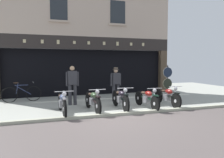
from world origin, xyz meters
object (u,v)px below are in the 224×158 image
Objects in this scene: shopkeeper_center at (116,83)px; advert_board_near at (58,66)px; tyre_sign_pole at (168,78)px; leaning_bicycle at (22,94)px; motorcycle_right at (167,96)px; motorcycle_left at (62,102)px; motorcycle_center at (120,98)px; motorcycle_center_right at (147,98)px; motorcycle_center_left at (93,100)px; salesman_left at (72,83)px.

advert_board_near is (-2.47, 2.55, 0.76)m from shopkeeper_center.
leaning_bicycle is at bearing 173.23° from tyre_sign_pole.
tyre_sign_pole is (1.47, 2.24, 0.58)m from motorcycle_right.
motorcycle_left is 1.22× the size of tyre_sign_pole.
leaning_bicycle is (-6.00, 3.13, -0.04)m from motorcycle_right.
advert_board_near reaches higher than motorcycle_right.
motorcycle_center_right is at bearing 175.12° from motorcycle_center.
motorcycle_right is 6.77m from leaning_bicycle.
motorcycle_right is 6.15m from advert_board_near.
shopkeeper_center is at bearing -100.52° from motorcycle_center.
motorcycle_center_left is at bearing -4.13° from motorcycle_center_right.
motorcycle_left is at bearing 19.37° from leaning_bicycle.
motorcycle_center_right is 5.95m from leaning_bicycle.
motorcycle_center_left reaches higher than motorcycle_center_right.
motorcycle_center is 1.20× the size of salesman_left.
salesman_left is at bearing -111.14° from motorcycle_left.
motorcycle_center_left is at bearing 0.38° from motorcycle_right.
motorcycle_right is 1.19× the size of tyre_sign_pole.
leaning_bicycle is (-4.95, 3.30, -0.03)m from motorcycle_center_right.
motorcycle_left is 1.03× the size of motorcycle_right.
motorcycle_center_left reaches higher than motorcycle_right.
motorcycle_center is 4.30m from tyre_sign_pole.
tyre_sign_pole is at bearing -20.54° from advert_board_near.
leaning_bicycle is at bearing -27.55° from motorcycle_right.
motorcycle_center is at bearing -8.59° from motorcycle_center_right.
motorcycle_center is 1.15× the size of leaning_bicycle.
shopkeeper_center is (1.58, 1.82, 0.47)m from motorcycle_center_left.
shopkeeper_center is at bearing -172.05° from tyre_sign_pole.
shopkeeper_center reaches higher than motorcycle_left.
motorcycle_center_right is at bearing 150.07° from salesman_left.
motorcycle_left is at bearing 1.54° from motorcycle_right.
motorcycle_left is 1.17× the size of leaning_bicycle.
motorcycle_center_left is 1.26× the size of shopkeeper_center.
motorcycle_center_right is 2.13m from shopkeeper_center.
tyre_sign_pole reaches higher than motorcycle_center_right.
tyre_sign_pole is at bearing -170.72° from salesman_left.
shopkeeper_center is at bearing -46.73° from motorcycle_right.
motorcycle_center_right is (3.38, -0.05, -0.01)m from motorcycle_left.
motorcycle_center is at bearing 178.79° from motorcycle_center_left.
leaning_bicycle is (-7.47, 0.89, -0.62)m from tyre_sign_pole.
advert_board_near is (-5.63, 2.11, 0.66)m from tyre_sign_pole.
tyre_sign_pole is 1.86× the size of advert_board_near.
motorcycle_left is at bearing -158.17° from tyre_sign_pole.
motorcycle_center_left is 1.00× the size of motorcycle_center.
motorcycle_center_left is at bearing 3.92° from motorcycle_center.
shopkeeper_center is (0.45, 1.81, 0.47)m from motorcycle_center.
motorcycle_center_right is 3.28m from salesman_left.
motorcycle_center_right is at bearing -136.24° from tyre_sign_pole.
motorcycle_center_right is (1.09, -0.16, -0.02)m from motorcycle_center.
motorcycle_center_left is at bearing -154.48° from tyre_sign_pole.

